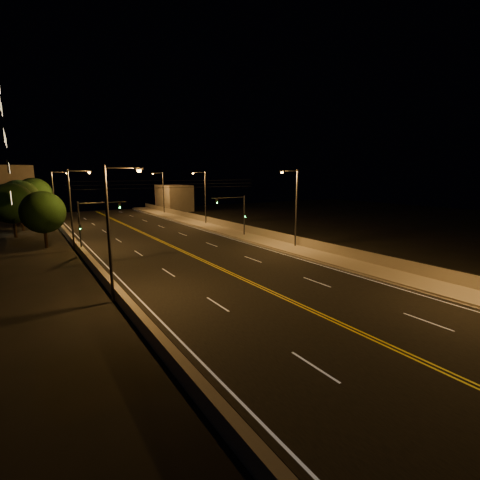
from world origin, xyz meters
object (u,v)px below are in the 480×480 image
traffic_signal_right (238,211)px  tree_0 (43,212)px  tree_3 (34,195)px  streetlight_6 (56,195)px  traffic_signal_left (90,220)px  streetlight_4 (113,225)px  streetlight_1 (295,204)px  streetlight_5 (73,204)px  streetlight_3 (162,190)px  tree_2 (20,199)px  tree_1 (12,203)px  streetlight_2 (204,194)px

traffic_signal_right → tree_0: bearing=164.7°
traffic_signal_right → tree_3: bearing=128.5°
streetlight_6 → traffic_signal_left: bearing=-87.2°
traffic_signal_left → streetlight_4: bearing=-94.1°
streetlight_1 → tree_0: streetlight_1 is taller
traffic_signal_left → tree_3: 28.91m
streetlight_5 → traffic_signal_left: size_ratio=1.59×
streetlight_3 → tree_2: (-26.43, -10.85, -0.37)m
streetlight_4 → tree_3: (-2.87, 45.04, -0.20)m
tree_0 → tree_1: size_ratio=0.90×
tree_2 → streetlight_4: bearing=-82.8°
streetlight_1 → streetlight_3: same height
streetlight_3 → streetlight_6: 23.56m
tree_0 → tree_3: (-0.04, 22.37, 0.85)m
traffic_signal_right → tree_1: 30.52m
tree_0 → tree_1: 10.54m
streetlight_4 → traffic_signal_left: size_ratio=1.59×
streetlight_1 → tree_3: size_ratio=1.13×
streetlight_3 → streetlight_6: size_ratio=1.00×
traffic_signal_right → tree_1: tree_1 is taller
traffic_signal_left → tree_1: tree_1 is taller
streetlight_6 → traffic_signal_right: 31.16m
streetlight_2 → streetlight_4: (-21.44, -29.81, 0.00)m
streetlight_5 → traffic_signal_left: (1.17, -2.69, -1.60)m
streetlight_1 → streetlight_2: size_ratio=1.00×
streetlight_4 → tree_3: streetlight_4 is taller
traffic_signal_left → tree_1: (-7.09, 16.29, 1.03)m
streetlight_4 → tree_1: bearing=100.2°
streetlight_6 → traffic_signal_right: size_ratio=1.59×
traffic_signal_right → streetlight_2: bearing=83.3°
tree_1 → tree_2: tree_2 is taller
traffic_signal_right → tree_3: tree_3 is taller
streetlight_3 → tree_0: 36.69m
streetlight_2 → tree_2: (-26.43, 9.50, -0.37)m
streetlight_5 → tree_1: bearing=113.5°
streetlight_1 → streetlight_4: bearing=-162.6°
traffic_signal_right → traffic_signal_left: size_ratio=1.00×
streetlight_3 → streetlight_1: bearing=-90.0°
tree_0 → streetlight_6: bearing=80.9°
tree_1 → streetlight_4: bearing=-79.8°
tree_3 → traffic_signal_right: bearing=-51.5°
streetlight_3 → streetlight_2: bearing=-90.0°
tree_2 → streetlight_6: bearing=12.2°
streetlight_5 → tree_2: bearing=103.9°
tree_1 → tree_3: bearing=76.1°
tree_0 → tree_1: (-3.08, 10.07, 0.48)m
streetlight_1 → traffic_signal_right: bearing=99.2°
streetlight_1 → tree_1: size_ratio=1.22×
streetlight_4 → tree_2: (-4.99, 39.31, -0.37)m
streetlight_1 → tree_0: (-24.27, 15.94, -1.05)m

